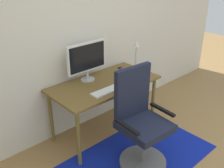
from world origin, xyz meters
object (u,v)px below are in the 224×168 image
monitor (87,58)px  desk_lamp (136,53)px  computer_mouse (126,82)px  coffee_cup (123,72)px  desk (105,88)px  keyboard (108,90)px  office_chair (140,127)px  cell_phone (122,69)px

monitor → desk_lamp: 0.67m
computer_mouse → coffee_cup: size_ratio=1.01×
desk → computer_mouse: computer_mouse is taller
keyboard → desk: bearing=58.3°
coffee_cup → desk_lamp: bearing=-15.2°
keyboard → desk_lamp: (0.64, 0.16, 0.28)m
monitor → office_chair: bearing=-89.2°
keyboard → office_chair: bearing=-85.9°
desk → desk_lamp: size_ratio=3.18×
cell_phone → office_chair: office_chair is taller
computer_mouse → cell_phone: computer_mouse is taller
desk → coffee_cup: bearing=0.2°
keyboard → coffee_cup: (0.45, 0.21, 0.04)m
monitor → coffee_cup: monitor is taller
coffee_cup → office_chair: 0.88m
desk → desk_lamp: 0.63m
monitor → desk_lamp: bearing=-22.7°
monitor → cell_phone: (0.58, -0.04, -0.29)m
monitor → computer_mouse: monitor is taller
desk → monitor: size_ratio=2.46×
desk → coffee_cup: 0.35m
coffee_cup → office_chair: (-0.42, -0.70, -0.31)m
desk → computer_mouse: (0.19, -0.19, 0.09)m
monitor → desk_lamp: (0.62, -0.26, -0.00)m
desk_lamp → office_chair: desk_lamp is taller
desk → desk_lamp: desk_lamp is taller
desk → computer_mouse: bearing=-45.0°
computer_mouse → cell_phone: bearing=51.7°
keyboard → cell_phone: 0.71m
monitor → desk_lamp: monitor is taller
monitor → keyboard: (-0.02, -0.41, -0.28)m
computer_mouse → cell_phone: 0.46m
desk_lamp → desk: bearing=174.6°
desk → keyboard: size_ratio=3.22×
keyboard → cell_phone: keyboard is taller
desk_lamp → office_chair: bearing=-132.7°
desk → coffee_cup: size_ratio=13.46×
cell_phone → desk: bearing=-150.4°
keyboard → office_chair: (0.04, -0.50, -0.27)m
cell_phone → office_chair: size_ratio=0.12×
cell_phone → desk_lamp: desk_lamp is taller
desk → office_chair: (-0.09, -0.70, -0.19)m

